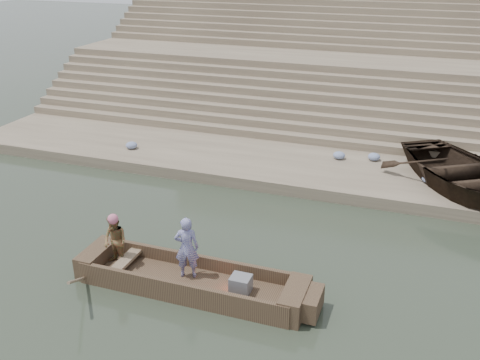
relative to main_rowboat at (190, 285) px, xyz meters
The scene contains 12 objects.
ground 3.63m from the main_rowboat, ahead, with size 120.00×120.00×0.00m, color #2D3729.
lower_landing 8.60m from the main_rowboat, 65.06° to the left, with size 32.00×4.00×0.40m, color gray.
mid_landing 15.77m from the main_rowboat, 76.67° to the left, with size 32.00×3.00×2.80m, color gray.
upper_landing 22.73m from the main_rowboat, 80.76° to the left, with size 32.00×3.00×5.20m, color gray.
ghat_steps 17.45m from the main_rowboat, 77.95° to the left, with size 32.00×11.00×5.20m.
main_rowboat is the anchor object (origin of this frame).
rowboat_trim 0.29m from the main_rowboat, ahead, with size 6.04×2.63×2.01m.
standing_man 0.92m from the main_rowboat, 127.37° to the left, with size 0.57×0.37×1.56m, color navy.
rowing_man 2.15m from the main_rowboat, behind, with size 0.65×0.51×1.34m, color #297B38.
television 1.30m from the main_rowboat, ahead, with size 0.46×0.42×0.40m.
beached_rowboat 9.62m from the main_rowboat, 51.09° to the left, with size 3.80×5.32×1.10m, color #2D2116.
cloth_bundles 8.19m from the main_rowboat, 82.08° to the left, with size 11.23×2.32×0.26m.
Camera 1 is at (1.14, -9.57, 7.52)m, focal length 40.51 mm.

